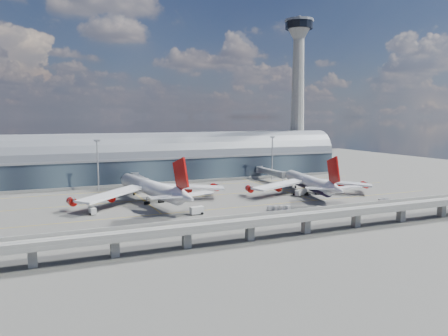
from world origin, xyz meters
name	(u,v)px	position (x,y,z in m)	size (l,w,h in m)	color
ground	(234,202)	(0.00, 0.00, 0.00)	(500.00, 500.00, 0.00)	#474744
taxi_lines	(215,194)	(0.00, 22.11, 0.01)	(200.00, 80.12, 0.01)	gold
terminal	(179,160)	(0.00, 77.99, 11.34)	(200.00, 30.00, 28.00)	#1F2733
control_tower	(298,95)	(85.00, 83.00, 51.64)	(19.00, 19.00, 103.00)	gray
guideway	(306,217)	(0.00, -55.00, 5.29)	(220.00, 8.50, 7.20)	gray
floodlight_mast_left	(98,164)	(-50.00, 55.00, 13.63)	(3.00, 0.70, 25.70)	gray
floodlight_mast_right	(272,157)	(50.00, 55.00, 13.63)	(3.00, 0.70, 25.70)	gray
airliner_left	(152,188)	(-32.89, 12.98, 6.39)	(69.54, 73.19, 22.36)	white
airliner_right	(310,183)	(42.32, 4.56, 5.40)	(62.45, 65.36, 20.84)	white
jet_bridge_left	(139,179)	(-29.79, 53.12, 5.18)	(4.40, 28.00, 7.25)	gray
jet_bridge_right	(269,172)	(46.16, 51.18, 5.18)	(4.40, 32.00, 7.25)	gray
service_truck_0	(92,211)	(-59.29, 0.77, 1.32)	(2.50, 6.27, 2.55)	beige
service_truck_1	(197,210)	(-22.86, -15.81, 1.51)	(5.39, 3.01, 3.00)	beige
service_truck_2	(301,192)	(35.93, 2.42, 1.50)	(8.07, 5.70, 2.87)	beige
service_truck_3	(321,187)	(54.61, 12.33, 1.48)	(3.70, 6.39, 2.90)	beige
service_truck_4	(288,184)	(45.00, 28.37, 1.39)	(2.79, 4.95, 2.75)	beige
service_truck_5	(184,190)	(-13.16, 29.25, 1.68)	(6.51, 6.78, 3.29)	beige
cargo_train_0	(242,220)	(-12.70, -34.06, 0.90)	(7.90, 2.67, 1.73)	gray
cargo_train_1	(279,208)	(9.63, -21.71, 0.84)	(9.60, 4.47, 1.60)	gray
cargo_train_2	(384,201)	(58.96, -26.53, 0.98)	(5.61, 2.11, 1.87)	gray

